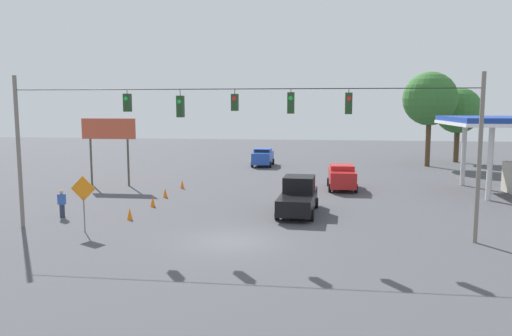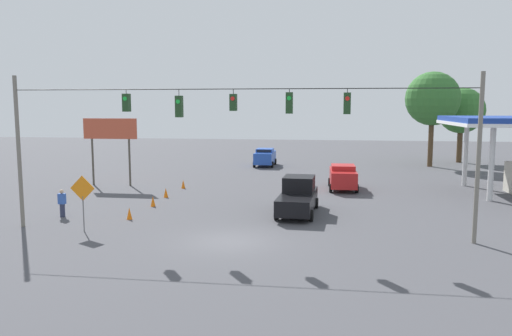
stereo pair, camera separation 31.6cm
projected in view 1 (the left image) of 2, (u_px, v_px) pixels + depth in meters
The scene contains 14 objects.
ground_plane at pixel (231, 241), 23.22m from camera, with size 140.00×140.00×0.00m, color #47474C.
overhead_signal_span at pixel (236, 130), 23.84m from camera, with size 22.64×0.38×7.79m.
sedan_red_oncoming_far at pixel (342, 176), 37.62m from camera, with size 2.17×4.54×1.86m.
pickup_truck_black_crossing_near at pixel (298, 197), 29.25m from camera, with size 2.36×5.66×2.12m.
sedan_blue_withflow_deep at pixel (263, 157), 52.17m from camera, with size 2.09×4.30×1.83m.
traffic_cone_nearest at pixel (130, 214), 27.62m from camera, with size 0.31×0.31×0.67m, color orange.
traffic_cone_second at pixel (153, 201), 31.17m from camera, with size 0.31×0.31×0.67m, color orange.
traffic_cone_third at pixel (165, 193), 34.27m from camera, with size 0.31×0.31×0.67m, color orange.
traffic_cone_fourth at pixel (182, 184), 38.03m from camera, with size 0.31×0.31×0.67m, color orange.
roadside_billboard at pixel (109, 135), 38.99m from camera, with size 4.38×0.16×5.29m.
work_zone_sign at pixel (83, 193), 24.71m from camera, with size 1.27×0.06×2.84m.
pedestrian at pixel (62, 204), 28.15m from camera, with size 0.40×0.28×1.57m.
tree_horizon_left at pixel (458, 111), 55.05m from camera, with size 5.04×5.04×8.29m.
tree_horizon_right at pixel (430, 99), 51.11m from camera, with size 5.49×5.49×9.74m.
Camera 1 is at (-4.12, 22.26, 6.29)m, focal length 35.00 mm.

